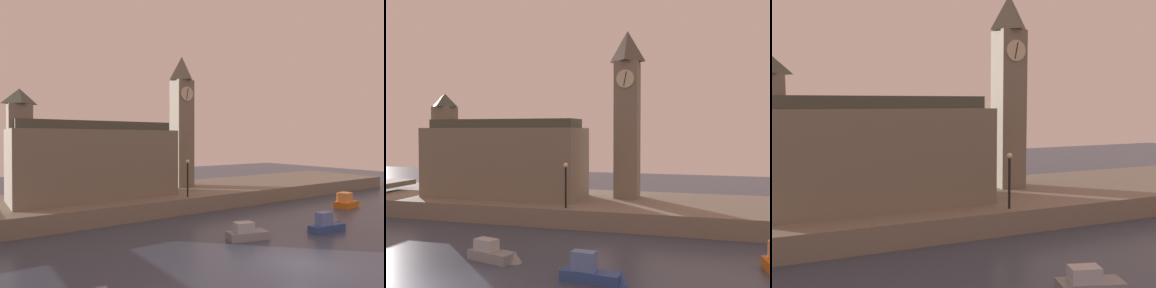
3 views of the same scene
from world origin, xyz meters
TOP-DOWN VIEW (x-y plane):
  - far_embankment at (0.00, 20.00)m, footprint 70.00×12.00m
  - clock_tower at (5.79, 21.65)m, footprint 2.31×2.35m
  - parliament_hall at (-5.55, 19.28)m, footprint 14.68×5.62m
  - streetlamp at (2.16, 14.87)m, footprint 0.36×0.36m
  - boat_tour_blue at (7.43, 3.43)m, footprint 3.56×1.23m
  - boat_cruiser_grey at (1.06, 5.21)m, footprint 3.57×1.86m

SIDE VIEW (x-z plane):
  - boat_cruiser_grey at x=1.06m, z-range -0.22..1.07m
  - boat_tour_blue at x=7.43m, z-range -0.32..1.27m
  - far_embankment at x=0.00m, z-range 0.00..1.50m
  - streetlamp at x=2.16m, z-range 1.97..5.51m
  - parliament_hall at x=-5.55m, z-range 0.15..9.82m
  - clock_tower at x=5.79m, z-range 1.74..16.78m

